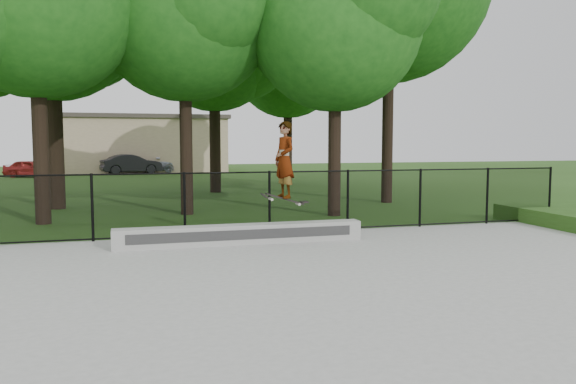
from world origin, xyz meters
name	(u,v)px	position (x,y,z in m)	size (l,w,h in m)	color
ground	(372,304)	(0.00, 0.00, 0.00)	(100.00, 100.00, 0.00)	#274A14
concrete_slab	(372,302)	(0.00, 0.00, 0.03)	(14.00, 12.00, 0.06)	gray
grind_ledge	(242,234)	(-0.91, 4.70, 0.27)	(5.34, 0.40, 0.42)	#A4A5A0
car_a	(31,169)	(-9.29, 31.99, 0.56)	(1.32, 3.26, 1.12)	maroon
car_b	(132,164)	(-3.06, 34.25, 0.69)	(1.46, 3.78, 1.38)	black
car_c	(182,164)	(0.60, 35.89, 0.60)	(1.68, 3.80, 1.20)	#9A9DAF
skater_airborne	(284,161)	(-0.04, 4.42, 1.83)	(0.81, 0.68, 1.82)	black
chainlink_fence	(269,202)	(0.00, 5.90, 0.81)	(16.06, 0.06, 1.50)	black
tree_row	(208,18)	(-0.32, 13.73, 6.71)	(21.12, 18.47, 11.58)	black
distant_building	(145,143)	(-2.00, 38.00, 2.16)	(12.40, 6.40, 4.30)	tan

